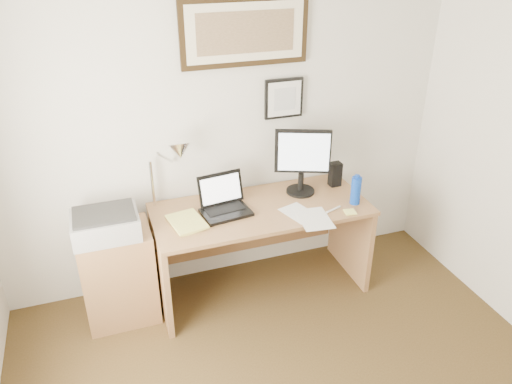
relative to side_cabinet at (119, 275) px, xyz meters
name	(u,v)px	position (x,y,z in m)	size (l,w,h in m)	color
wall_back	(226,129)	(0.92, 0.32, 0.89)	(3.50, 0.02, 2.50)	silver
side_cabinet	(119,275)	(0.00, 0.00, 0.00)	(0.50, 0.40, 0.73)	olive
water_bottle	(356,191)	(1.76, -0.22, 0.49)	(0.07, 0.07, 0.21)	#0E3DB7
bottle_cap	(357,176)	(1.76, -0.22, 0.61)	(0.04, 0.04, 0.02)	#0E3DB7
speaker	(335,174)	(1.75, 0.10, 0.48)	(0.09, 0.08, 0.20)	black
paper_sheet_a	(299,213)	(1.30, -0.22, 0.39)	(0.19, 0.27, 0.00)	white
paper_sheet_b	(314,219)	(1.37, -0.33, 0.39)	(0.22, 0.31, 0.00)	white
sticky_pad	(350,212)	(1.65, -0.33, 0.39)	(0.08, 0.08, 0.01)	#F9FB76
marker_pen	(333,209)	(1.56, -0.26, 0.39)	(0.02, 0.02, 0.14)	silver
book	(172,226)	(0.40, -0.11, 0.40)	(0.22, 0.30, 0.02)	#E2E16A
desk	(257,229)	(1.07, 0.04, 0.15)	(1.60, 0.70, 0.75)	olive
laptop	(224,204)	(0.80, -0.01, 0.44)	(0.37, 0.33, 0.26)	black
lcd_monitor	(302,159)	(1.44, 0.07, 0.68)	(0.40, 0.22, 0.52)	black
printer	(105,224)	(-0.04, -0.03, 0.45)	(0.44, 0.34, 0.18)	#A3A3A5
desk_lamp	(177,154)	(0.51, 0.13, 0.82)	(0.29, 0.27, 0.53)	silver
picture_large	(245,32)	(1.07, 0.29, 1.59)	(0.92, 0.04, 0.47)	black
picture_small	(284,98)	(1.37, 0.29, 1.09)	(0.30, 0.03, 0.30)	black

